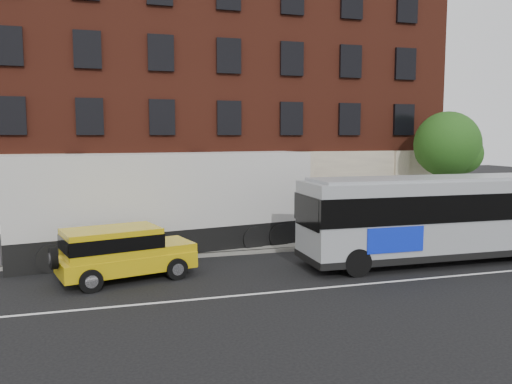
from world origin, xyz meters
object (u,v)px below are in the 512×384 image
object	(u,v)px
city_bus	(452,214)
shipping_container	(167,204)
street_tree	(448,147)
yellow_suv	(120,250)

from	to	relation	value
city_bus	shipping_container	bearing A→B (deg)	156.60
street_tree	shipping_container	world-z (taller)	street_tree
shipping_container	yellow_suv	bearing A→B (deg)	-118.51
city_bus	yellow_suv	xyz separation A→B (m)	(-12.85, 0.84, -0.82)
city_bus	shipping_container	xyz separation A→B (m)	(-10.77, 4.66, 0.23)
street_tree	city_bus	size ratio (longest dim) A/B	0.50
yellow_suv	shipping_container	world-z (taller)	shipping_container
city_bus	yellow_suv	size ratio (longest dim) A/B	2.50
street_tree	city_bus	bearing A→B (deg)	-125.31
street_tree	city_bus	world-z (taller)	street_tree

